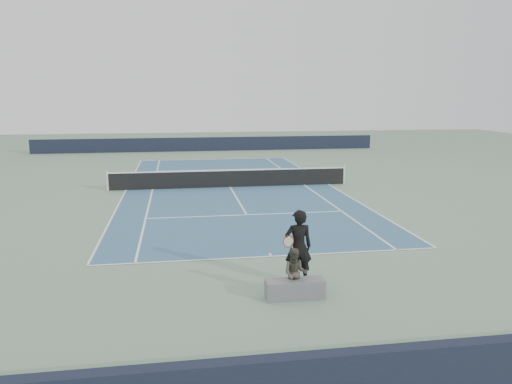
{
  "coord_description": "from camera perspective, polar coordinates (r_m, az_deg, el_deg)",
  "views": [
    {
      "loc": [
        -2.79,
        -26.36,
        4.94
      ],
      "look_at": [
        0.29,
        -7.07,
        1.1
      ],
      "focal_mm": 35.0,
      "sensor_mm": 36.0,
      "label": 1
    }
  ],
  "objects": [
    {
      "name": "ground",
      "position": [
        26.97,
        -2.97,
        0.55
      ],
      "size": [
        80.0,
        80.0,
        0.0
      ],
      "primitive_type": "plane",
      "color": "slate"
    },
    {
      "name": "windscreen_far",
      "position": [
        44.55,
        -5.45,
        5.47
      ],
      "size": [
        30.0,
        0.25,
        1.2
      ],
      "primitive_type": "cube",
      "color": "black",
      "rests_on": "ground"
    },
    {
      "name": "tennis_ball",
      "position": [
        12.74,
        5.22,
        -11.57
      ],
      "size": [
        0.07,
        0.07,
        0.07
      ],
      "primitive_type": "sphere",
      "color": "yellow",
      "rests_on": "ground"
    },
    {
      "name": "tennis_player",
      "position": [
        13.21,
        4.85,
        -6.26
      ],
      "size": [
        0.83,
        0.54,
        2.0
      ],
      "color": "black",
      "rests_on": "ground"
    },
    {
      "name": "court_surface",
      "position": [
        26.97,
        -2.97,
        0.56
      ],
      "size": [
        10.97,
        23.77,
        0.01
      ],
      "primitive_type": "cube",
      "color": "#345D7C",
      "rests_on": "ground"
    },
    {
      "name": "tennis_net",
      "position": [
        26.88,
        -2.98,
        1.6
      ],
      "size": [
        12.9,
        0.1,
        1.07
      ],
      "color": "silver",
      "rests_on": "ground"
    },
    {
      "name": "spectator_bench",
      "position": [
        12.45,
        4.49,
        -10.07
      ],
      "size": [
        1.52,
        0.86,
        1.26
      ],
      "color": "slate",
      "rests_on": "ground"
    }
  ]
}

